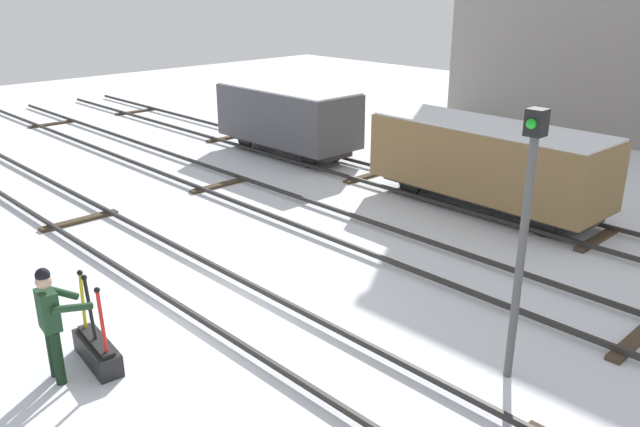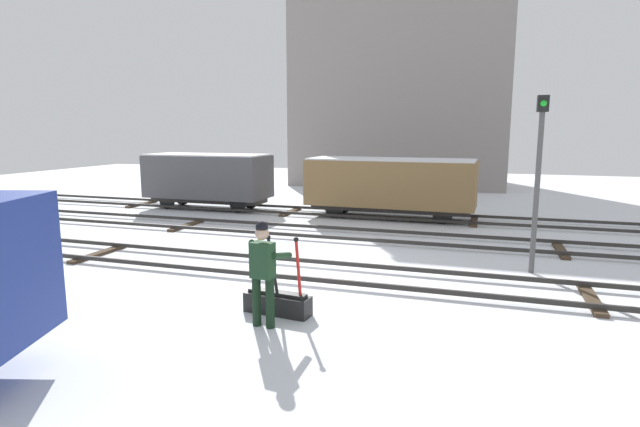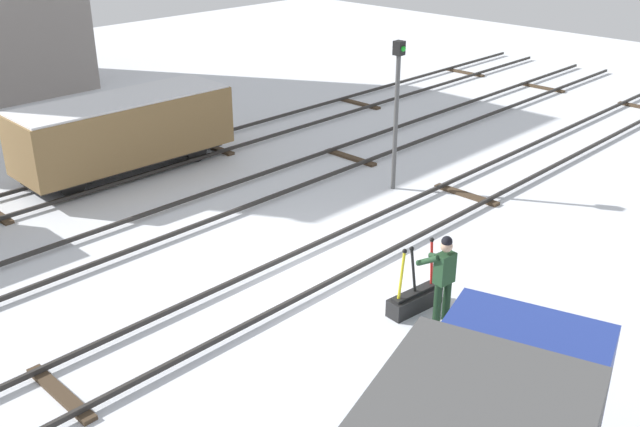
{
  "view_description": "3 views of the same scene",
  "coord_description": "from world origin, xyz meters",
  "px_view_note": "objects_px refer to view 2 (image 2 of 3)",
  "views": [
    {
      "loc": [
        8.94,
        -6.02,
        5.6
      ],
      "look_at": [
        0.72,
        1.88,
        1.47
      ],
      "focal_mm": 36.19,
      "sensor_mm": 36.0,
      "label": 1
    },
    {
      "loc": [
        3.74,
        -10.58,
        3.3
      ],
      "look_at": [
        0.22,
        0.29,
        1.39
      ],
      "focal_mm": 28.36,
      "sensor_mm": 36.0,
      "label": 2
    },
    {
      "loc": [
        -9.82,
        -9.81,
        7.66
      ],
      "look_at": [
        0.46,
        0.23,
        1.16
      ],
      "focal_mm": 40.97,
      "sensor_mm": 36.0,
      "label": 3
    }
  ],
  "objects_px": {
    "switch_lever_frame": "(277,300)",
    "freight_car_back_track": "(208,177)",
    "freight_car_far_end": "(390,184)",
    "signal_post": "(539,167)",
    "rail_worker": "(263,267)"
  },
  "relations": [
    {
      "from": "switch_lever_frame",
      "to": "freight_car_back_track",
      "type": "bearing_deg",
      "value": 131.87
    },
    {
      "from": "freight_car_far_end",
      "to": "freight_car_back_track",
      "type": "height_order",
      "value": "freight_car_back_track"
    },
    {
      "from": "freight_car_far_end",
      "to": "rail_worker",
      "type": "bearing_deg",
      "value": -89.24
    },
    {
      "from": "rail_worker",
      "to": "freight_car_far_end",
      "type": "height_order",
      "value": "freight_car_far_end"
    },
    {
      "from": "switch_lever_frame",
      "to": "signal_post",
      "type": "height_order",
      "value": "signal_post"
    },
    {
      "from": "signal_post",
      "to": "freight_car_back_track",
      "type": "distance_m",
      "value": 13.67
    },
    {
      "from": "rail_worker",
      "to": "freight_car_far_end",
      "type": "xyz_separation_m",
      "value": [
        0.15,
        11.11,
        0.27
      ]
    },
    {
      "from": "signal_post",
      "to": "freight_car_back_track",
      "type": "relative_size",
      "value": 0.79
    },
    {
      "from": "switch_lever_frame",
      "to": "freight_car_far_end",
      "type": "bearing_deg",
      "value": 95.42
    },
    {
      "from": "switch_lever_frame",
      "to": "freight_car_back_track",
      "type": "height_order",
      "value": "freight_car_back_track"
    },
    {
      "from": "signal_post",
      "to": "rail_worker",
      "type": "bearing_deg",
      "value": -133.26
    },
    {
      "from": "signal_post",
      "to": "freight_car_back_track",
      "type": "height_order",
      "value": "signal_post"
    },
    {
      "from": "signal_post",
      "to": "switch_lever_frame",
      "type": "bearing_deg",
      "value": -137.12
    },
    {
      "from": "freight_car_far_end",
      "to": "freight_car_back_track",
      "type": "xyz_separation_m",
      "value": [
        -7.68,
        -0.0,
        0.02
      ]
    },
    {
      "from": "signal_post",
      "to": "freight_car_far_end",
      "type": "distance_m",
      "value": 7.74
    }
  ]
}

